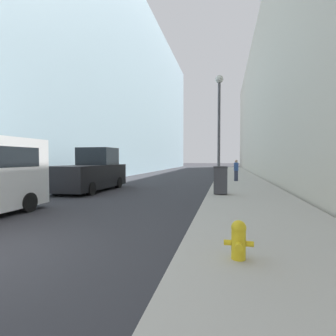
{
  "coord_description": "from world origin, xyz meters",
  "views": [
    {
      "loc": [
        4.64,
        -3.4,
        1.75
      ],
      "look_at": [
        -0.09,
        18.08,
        0.96
      ],
      "focal_mm": 28.0,
      "sensor_mm": 36.0,
      "label": 1
    }
  ],
  "objects_px": {
    "trash_bin": "(221,180)",
    "lamppost": "(219,118)",
    "pedestrian_on_sidewalk": "(236,170)",
    "fire_hydrant": "(239,239)",
    "pickup_truck": "(91,173)"
  },
  "relations": [
    {
      "from": "fire_hydrant",
      "to": "lamppost",
      "type": "bearing_deg",
      "value": 92.97
    },
    {
      "from": "fire_hydrant",
      "to": "trash_bin",
      "type": "distance_m",
      "value": 7.82
    },
    {
      "from": "pedestrian_on_sidewalk",
      "to": "trash_bin",
      "type": "bearing_deg",
      "value": -97.41
    },
    {
      "from": "trash_bin",
      "to": "lamppost",
      "type": "distance_m",
      "value": 5.44
    },
    {
      "from": "pickup_truck",
      "to": "trash_bin",
      "type": "bearing_deg",
      "value": -8.37
    },
    {
      "from": "trash_bin",
      "to": "pedestrian_on_sidewalk",
      "type": "bearing_deg",
      "value": 82.59
    },
    {
      "from": "fire_hydrant",
      "to": "pickup_truck",
      "type": "bearing_deg",
      "value": 130.08
    },
    {
      "from": "lamppost",
      "to": "pedestrian_on_sidewalk",
      "type": "distance_m",
      "value": 4.79
    },
    {
      "from": "trash_bin",
      "to": "fire_hydrant",
      "type": "bearing_deg",
      "value": -86.84
    },
    {
      "from": "lamppost",
      "to": "pedestrian_on_sidewalk",
      "type": "bearing_deg",
      "value": 70.32
    },
    {
      "from": "pickup_truck",
      "to": "pedestrian_on_sidewalk",
      "type": "distance_m",
      "value": 10.25
    },
    {
      "from": "fire_hydrant",
      "to": "lamppost",
      "type": "distance_m",
      "value": 12.6
    },
    {
      "from": "trash_bin",
      "to": "lamppost",
      "type": "bearing_deg",
      "value": 92.62
    },
    {
      "from": "fire_hydrant",
      "to": "lamppost",
      "type": "relative_size",
      "value": 0.09
    },
    {
      "from": "trash_bin",
      "to": "pedestrian_on_sidewalk",
      "type": "xyz_separation_m",
      "value": [
        0.97,
        7.46,
        0.12
      ]
    }
  ]
}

